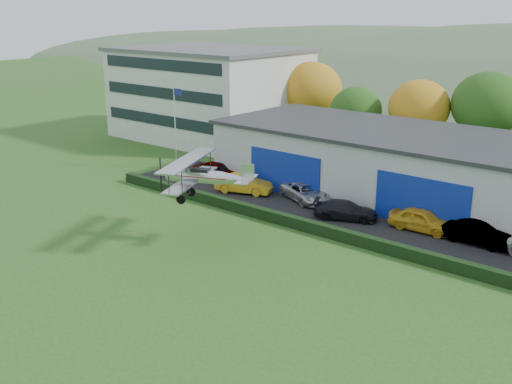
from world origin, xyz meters
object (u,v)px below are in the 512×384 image
Objects in this scene: hangar at (456,173)px; car_1 at (244,184)px; office_block at (210,93)px; car_2 at (305,192)px; car_3 at (346,210)px; flagpole at (176,120)px; car_5 at (477,234)px; biplane at (202,175)px; car_0 at (218,171)px; car_4 at (422,220)px.

car_1 is (-14.79, -7.88, -1.83)m from hangar.
office_block reaches higher than car_2.
hangar is 8.75× the size of car_3.
hangar reaches higher than car_1.
office_block reaches higher than hangar.
office_block is 27.28m from car_2.
flagpole is 1.61× the size of car_2.
hangar reaches higher than car_5.
hangar is at bearing 13.51° from flagpole.
hangar is 5.67× the size of biplane.
car_5 is (23.49, -0.39, -0.09)m from car_0.
office_block is 4.44× the size of car_3.
hangar is 9.25× the size of car_5.
car_4 is at bearing -68.17° from car_2.
car_3 is at bearing -28.10° from office_block.
car_1 is 0.66× the size of biplane.
car_4 is (10.11, -0.37, 0.08)m from car_2.
car_1 is at bearing 93.31° from biplane.
car_1 is at bearing -39.30° from office_block.
hangar is 9.56m from car_3.
car_2 reaches higher than car_3.
car_5 is 18.30m from biplane.
car_0 is at bearing 105.70° from biplane.
flagpole is at bearing 118.32° from biplane.
car_1 is (10.10, -1.91, -3.96)m from flagpole.
car_0 is at bearing 89.31° from car_5.
car_3 is at bearing 39.73° from biplane.
car_4 reaches higher than car_5.
car_3 is (4.80, -1.66, -0.02)m from car_2.
car_3 is (9.94, -0.13, -0.10)m from car_1.
hangar is 1.97× the size of office_block.
car_0 is 9.50m from car_2.
car_4 reaches higher than car_3.
car_3 is 11.60m from biplane.
office_block is 19.73m from car_0.
office_block is 36.44m from car_4.
car_1 is 15.30m from car_4.
office_block is at bearing 109.43° from biplane.
flagpole is at bearing 61.21° from car_3.
car_2 is at bearing -93.60° from car_1.
car_2 is at bearing 47.91° from car_3.
car_0 is 1.09× the size of car_5.
car_4 is at bearing 23.66° from biplane.
car_0 reaches higher than car_5.
flagpole is at bearing 112.53° from car_2.
office_block reaches higher than biplane.
car_5 is (4.34, -6.73, -1.88)m from hangar.
biplane is at bearing 128.45° from car_5.
car_3 is at bearing -107.85° from car_0.
flagpole reaches higher than hangar.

